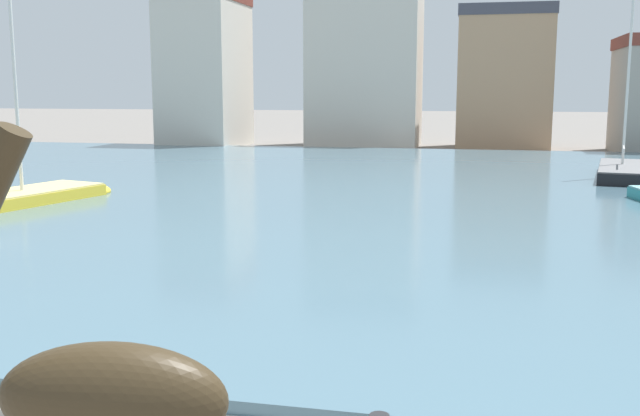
% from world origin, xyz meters
% --- Properties ---
extents(harbor_water, '(87.11, 41.49, 0.31)m').
position_xyz_m(harbor_water, '(0.00, 27.94, 0.16)').
color(harbor_water, '#476675').
rests_on(harbor_water, ground).
extents(giraffe_statue, '(2.45, 0.78, 4.29)m').
position_xyz_m(giraffe_statue, '(0.76, 2.89, 2.19)').
color(giraffe_statue, '#382B19').
rests_on(giraffe_statue, ground).
extents(sailboat_yellow, '(4.10, 8.21, 8.60)m').
position_xyz_m(sailboat_yellow, '(-12.48, 21.52, 0.41)').
color(sailboat_yellow, gold).
rests_on(sailboat_yellow, ground).
extents(sailboat_black, '(3.19, 8.24, 9.22)m').
position_xyz_m(sailboat_black, '(9.62, 34.65, 0.47)').
color(sailboat_black, black).
rests_on(sailboat_black, ground).
extents(townhouse_wide_warehouse, '(5.41, 7.28, 11.42)m').
position_xyz_m(townhouse_wide_warehouse, '(-17.24, 51.23, 5.72)').
color(townhouse_wide_warehouse, beige).
rests_on(townhouse_wide_warehouse, ground).
extents(townhouse_corner_house, '(8.36, 6.03, 13.01)m').
position_xyz_m(townhouse_corner_house, '(-5.53, 54.12, 6.52)').
color(townhouse_corner_house, beige).
rests_on(townhouse_corner_house, ground).
extents(townhouse_tall_gabled, '(6.75, 5.11, 10.23)m').
position_xyz_m(townhouse_tall_gabled, '(4.69, 54.57, 5.13)').
color(townhouse_tall_gabled, tan).
rests_on(townhouse_tall_gabled, ground).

